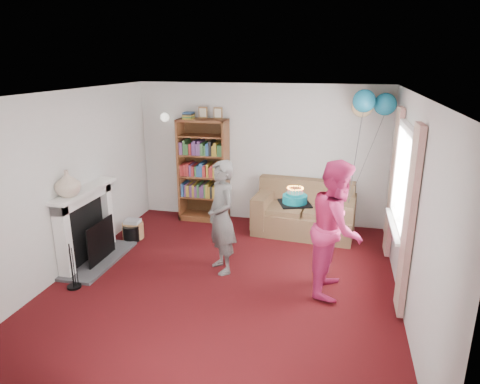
% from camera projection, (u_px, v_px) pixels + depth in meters
% --- Properties ---
extents(ground, '(5.00, 5.00, 0.00)m').
position_uv_depth(ground, '(224.00, 283.00, 5.78)').
color(ground, '#38080E').
rests_on(ground, ground).
extents(wall_back, '(4.50, 0.02, 2.50)m').
position_uv_depth(wall_back, '(260.00, 154.00, 7.74)').
color(wall_back, silver).
rests_on(wall_back, ground).
extents(wall_left, '(0.02, 5.00, 2.50)m').
position_uv_depth(wall_left, '(66.00, 183.00, 5.90)').
color(wall_left, silver).
rests_on(wall_left, ground).
extents(wall_right, '(0.02, 5.00, 2.50)m').
position_uv_depth(wall_right, '(413.00, 208.00, 4.91)').
color(wall_right, silver).
rests_on(wall_right, ground).
extents(ceiling, '(4.50, 5.00, 0.01)m').
position_uv_depth(ceiling, '(222.00, 93.00, 5.03)').
color(ceiling, white).
rests_on(ceiling, wall_back).
extents(fireplace, '(0.55, 1.80, 1.12)m').
position_uv_depth(fireplace, '(90.00, 229.00, 6.26)').
color(fireplace, '#3F3F42').
rests_on(fireplace, ground).
extents(window_bay, '(0.14, 2.02, 2.20)m').
position_uv_depth(window_bay, '(401.00, 196.00, 5.50)').
color(window_bay, white).
rests_on(window_bay, ground).
extents(wall_sconce, '(0.16, 0.23, 0.16)m').
position_uv_depth(wall_sconce, '(165.00, 117.00, 7.80)').
color(wall_sconce, gold).
rests_on(wall_sconce, ground).
extents(bookcase, '(0.89, 0.42, 2.09)m').
position_uv_depth(bookcase, '(204.00, 171.00, 7.86)').
color(bookcase, '#472B14').
rests_on(bookcase, ground).
extents(sofa, '(1.67, 0.88, 0.88)m').
position_uv_depth(sofa, '(304.00, 213.00, 7.41)').
color(sofa, brown).
rests_on(sofa, ground).
extents(wicker_basket, '(0.36, 0.36, 0.33)m').
position_uv_depth(wicker_basket, '(133.00, 230.00, 7.20)').
color(wicker_basket, '#A97A4F').
rests_on(wicker_basket, ground).
extents(person_striped, '(0.66, 0.70, 1.60)m').
position_uv_depth(person_striped, '(222.00, 217.00, 5.90)').
color(person_striped, black).
rests_on(person_striped, ground).
extents(person_magenta, '(0.73, 0.90, 1.74)m').
position_uv_depth(person_magenta, '(337.00, 228.00, 5.36)').
color(person_magenta, '#CC2863').
rests_on(person_magenta, ground).
extents(birthday_cake, '(0.38, 0.38, 0.22)m').
position_uv_depth(birthday_cake, '(295.00, 199.00, 5.43)').
color(birthday_cake, black).
rests_on(birthday_cake, ground).
extents(balloons, '(0.68, 0.73, 1.80)m').
position_uv_depth(balloons, '(371.00, 104.00, 6.70)').
color(balloons, '#3F3F3F').
rests_on(balloons, ground).
extents(mantel_vase, '(0.40, 0.40, 0.35)m').
position_uv_depth(mantel_vase, '(68.00, 183.00, 5.72)').
color(mantel_vase, beige).
rests_on(mantel_vase, fireplace).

